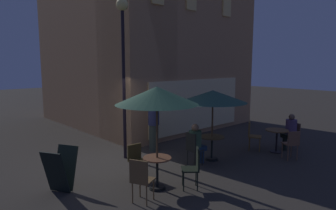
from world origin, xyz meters
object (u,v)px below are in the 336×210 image
(cafe_table_2, at_px, (277,136))
(cafe_chair_5, at_px, (293,133))
(patio_umbrella_1, at_px, (213,97))
(menu_sandwich_board, at_px, (60,170))
(cafe_chair_0, at_px, (137,158))
(patron_standing_2, at_px, (154,126))
(cafe_chair_3, at_px, (193,147))
(cafe_table_1, at_px, (212,142))
(cafe_chair_1, at_px, (141,177))
(patron_seated_1, at_px, (290,129))
(patio_umbrella_0, at_px, (157,96))
(cafe_chair_2, at_px, (194,165))
(cafe_chair_6, at_px, (252,133))
(patron_seated_0, at_px, (196,141))
(cafe_chair_4, at_px, (292,142))
(cafe_table_0, at_px, (157,167))
(street_lamp_near_corner, at_px, (123,45))

(cafe_table_2, bearing_deg, cafe_chair_5, -11.83)
(patio_umbrella_1, bearing_deg, menu_sandwich_board, 168.35)
(cafe_chair_0, distance_m, patron_standing_2, 2.46)
(cafe_chair_0, relative_size, cafe_chair_3, 0.90)
(cafe_chair_3, xyz_separation_m, cafe_chair_5, (3.86, -1.15, -0.02))
(cafe_table_1, distance_m, cafe_chair_1, 3.46)
(cafe_chair_0, distance_m, patron_seated_1, 5.66)
(patio_umbrella_0, height_order, cafe_chair_0, patio_umbrella_0)
(menu_sandwich_board, height_order, cafe_chair_3, menu_sandwich_board)
(patio_umbrella_1, bearing_deg, cafe_chair_2, -151.52)
(cafe_chair_6, xyz_separation_m, patron_seated_1, (1.05, -0.84, 0.11))
(patron_seated_0, bearing_deg, cafe_table_1, 0.00)
(cafe_chair_1, xyz_separation_m, cafe_chair_2, (1.39, -0.24, 0.00))
(cafe_chair_0, height_order, cafe_chair_4, cafe_chair_4)
(cafe_table_0, bearing_deg, cafe_chair_4, -14.92)
(cafe_table_2, bearing_deg, patron_seated_1, -11.83)
(patron_standing_2, bearing_deg, street_lamp_near_corner, -74.16)
(cafe_chair_6, bearing_deg, patio_umbrella_1, -126.77)
(cafe_table_1, bearing_deg, cafe_chair_5, -20.32)
(cafe_chair_0, distance_m, cafe_chair_6, 4.46)
(patron_seated_0, height_order, patron_seated_1, patron_seated_1)
(cafe_chair_3, height_order, cafe_chair_5, cafe_chair_3)
(patron_seated_1, bearing_deg, cafe_table_2, 0.00)
(street_lamp_near_corner, height_order, cafe_chair_5, street_lamp_near_corner)
(cafe_chair_2, bearing_deg, patio_umbrella_0, 0.00)
(patron_standing_2, bearing_deg, patron_seated_1, 65.95)
(cafe_chair_6, distance_m, patron_seated_1, 1.35)
(cafe_chair_1, bearing_deg, street_lamp_near_corner, 37.21)
(menu_sandwich_board, bearing_deg, cafe_chair_4, -51.48)
(cafe_table_2, relative_size, cafe_chair_4, 0.84)
(street_lamp_near_corner, distance_m, cafe_chair_0, 3.44)
(cafe_table_0, height_order, cafe_chair_1, cafe_chair_1)
(patron_seated_0, bearing_deg, patio_umbrella_0, -163.24)
(street_lamp_near_corner, height_order, patron_standing_2, street_lamp_near_corner)
(cafe_table_2, xyz_separation_m, cafe_chair_5, (0.80, -0.17, -0.00))
(cafe_chair_1, distance_m, patron_seated_0, 2.80)
(menu_sandwich_board, relative_size, cafe_chair_3, 1.04)
(patio_umbrella_0, xyz_separation_m, patio_umbrella_1, (2.62, 0.49, -0.25))
(cafe_table_0, distance_m, cafe_chair_2, 0.87)
(cafe_chair_1, relative_size, patron_seated_1, 0.79)
(cafe_chair_5, height_order, cafe_chair_6, cafe_chair_6)
(cafe_table_2, bearing_deg, menu_sandwich_board, 164.30)
(cafe_chair_5, bearing_deg, cafe_chair_1, 9.21)
(street_lamp_near_corner, distance_m, patio_umbrella_0, 2.87)
(cafe_chair_2, height_order, cafe_chair_5, cafe_chair_2)
(cafe_table_2, xyz_separation_m, cafe_chair_4, (-0.43, -0.71, 0.00))
(cafe_table_2, xyz_separation_m, cafe_chair_6, (-0.39, 0.70, 0.03))
(cafe_chair_5, bearing_deg, patron_seated_1, 0.00)
(cafe_table_1, relative_size, patron_standing_2, 0.44)
(patio_umbrella_0, bearing_deg, menu_sandwich_board, 141.53)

